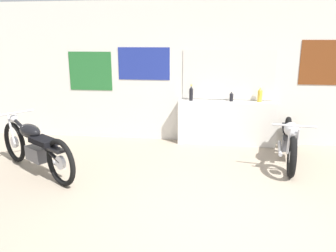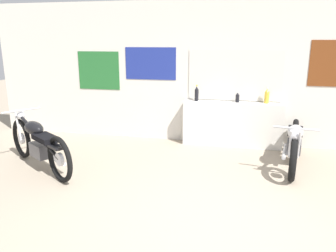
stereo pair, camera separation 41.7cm
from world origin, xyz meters
name	(u,v)px [view 2 (the right image)]	position (x,y,z in m)	size (l,w,h in m)	color
ground_plane	(211,233)	(0.00, 0.00, 0.00)	(24.00, 24.00, 0.00)	gray
wall_back	(229,74)	(0.00, 3.35, 1.40)	(10.00, 0.07, 2.80)	silver
sill_counter	(232,124)	(0.12, 3.17, 0.44)	(1.92, 0.28, 0.88)	silver
bottle_leftmost	(197,94)	(-0.59, 3.16, 1.02)	(0.08, 0.08, 0.32)	black
bottle_left_center	(237,98)	(0.20, 3.19, 0.97)	(0.07, 0.07, 0.20)	black
bottle_center	(267,96)	(0.74, 3.20, 1.01)	(0.09, 0.09, 0.30)	gold
motorcycle_black	(39,143)	(-2.90, 1.29, 0.43)	(1.84, 1.27, 0.90)	black
motorcycle_silver	(294,143)	(1.16, 2.31, 0.39)	(0.64, 2.00, 0.79)	black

